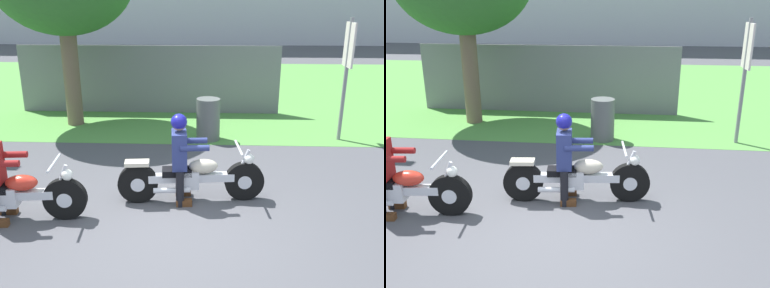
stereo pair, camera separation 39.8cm
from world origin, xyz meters
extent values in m
plane|color=#4C4C51|center=(0.00, 0.00, 0.00)|extent=(120.00, 120.00, 0.00)
cube|color=#549342|center=(0.00, 9.60, 0.00)|extent=(60.00, 12.00, 0.01)
cylinder|color=black|center=(1.05, 1.06, 0.30)|extent=(0.61, 0.18, 0.60)
cylinder|color=silver|center=(1.05, 1.06, 0.30)|extent=(0.22, 0.16, 0.21)
cylinder|color=black|center=(-0.56, 0.90, 0.30)|extent=(0.61, 0.18, 0.60)
cylinder|color=silver|center=(-0.56, 0.90, 0.30)|extent=(0.22, 0.16, 0.21)
cube|color=silver|center=(0.25, 0.98, 0.38)|extent=(1.30, 0.27, 0.12)
cube|color=silver|center=(0.20, 0.97, 0.36)|extent=(0.34, 0.27, 0.28)
ellipsoid|color=beige|center=(0.43, 1.00, 0.56)|extent=(0.46, 0.28, 0.22)
cube|color=black|center=(0.03, 0.96, 0.48)|extent=(0.46, 0.28, 0.10)
cube|color=beige|center=(-0.56, 0.90, 0.63)|extent=(0.38, 0.24, 0.06)
cylinder|color=silver|center=(1.00, 1.06, 0.55)|extent=(0.26, 0.08, 0.53)
cylinder|color=silver|center=(0.95, 1.05, 0.84)|extent=(0.10, 0.66, 0.04)
sphere|color=white|center=(1.11, 1.07, 0.66)|extent=(0.16, 0.16, 0.16)
cylinder|color=silver|center=(-0.04, 0.81, 0.24)|extent=(0.56, 0.14, 0.08)
cylinder|color=black|center=(0.05, 1.14, 0.28)|extent=(0.12, 0.12, 0.55)
cube|color=#593319|center=(0.11, 1.15, 0.05)|extent=(0.25, 0.12, 0.10)
cylinder|color=black|center=(0.09, 0.78, 0.28)|extent=(0.12, 0.12, 0.55)
cube|color=#593319|center=(0.15, 0.79, 0.05)|extent=(0.25, 0.12, 0.10)
cube|color=navy|center=(0.07, 0.96, 0.83)|extent=(0.26, 0.40, 0.56)
cylinder|color=navy|center=(0.27, 1.15, 0.91)|extent=(0.43, 0.13, 0.09)
cylinder|color=navy|center=(0.30, 0.81, 0.91)|extent=(0.43, 0.13, 0.09)
sphere|color=tan|center=(0.07, 0.96, 1.23)|extent=(0.20, 0.20, 0.20)
sphere|color=navy|center=(0.07, 0.96, 1.26)|extent=(0.24, 0.24, 0.24)
cylinder|color=black|center=(-1.49, 0.34, 0.30)|extent=(0.61, 0.18, 0.61)
cylinder|color=silver|center=(-1.49, 0.34, 0.30)|extent=(0.23, 0.16, 0.21)
cube|color=silver|center=(-2.23, 0.26, 0.38)|extent=(1.20, 0.26, 0.12)
cube|color=silver|center=(-2.28, 0.26, 0.36)|extent=(0.34, 0.27, 0.28)
ellipsoid|color=red|center=(-2.05, 0.28, 0.56)|extent=(0.46, 0.28, 0.22)
cylinder|color=silver|center=(-1.54, 0.33, 0.55)|extent=(0.26, 0.08, 0.53)
cylinder|color=silver|center=(-1.59, 0.33, 0.84)|extent=(0.10, 0.66, 0.04)
sphere|color=white|center=(-1.43, 0.35, 0.66)|extent=(0.16, 0.16, 0.16)
cylinder|color=black|center=(-2.43, 0.42, 0.28)|extent=(0.12, 0.12, 0.55)
cube|color=#593319|center=(-2.37, 0.43, 0.05)|extent=(0.25, 0.12, 0.10)
cube|color=#593319|center=(-2.33, 0.07, 0.05)|extent=(0.25, 0.12, 0.10)
cylinder|color=maroon|center=(-2.21, 0.44, 0.91)|extent=(0.43, 0.13, 0.09)
cylinder|color=maroon|center=(-2.17, 0.10, 0.91)|extent=(0.43, 0.13, 0.09)
cylinder|color=brown|center=(-2.83, 5.04, 1.15)|extent=(0.39, 0.39, 2.29)
cylinder|color=#595E5B|center=(0.47, 3.98, 0.46)|extent=(0.51, 0.51, 0.92)
cylinder|color=gray|center=(3.36, 4.09, 1.30)|extent=(0.08, 0.08, 2.60)
cube|color=silver|center=(3.36, 4.09, 2.05)|extent=(0.04, 0.60, 0.90)
cube|color=slate|center=(-1.16, 6.28, 0.90)|extent=(7.00, 0.06, 1.80)
camera|label=1|loc=(0.53, -4.85, 2.94)|focal=39.18mm
camera|label=2|loc=(0.92, -4.81, 2.94)|focal=39.18mm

